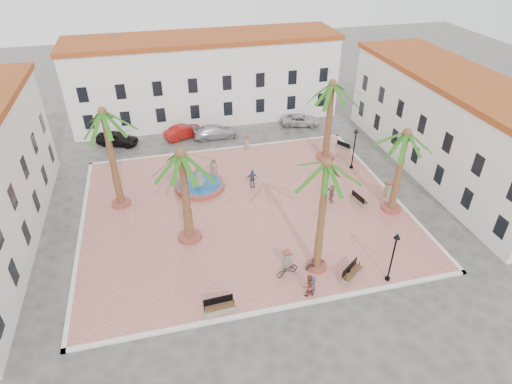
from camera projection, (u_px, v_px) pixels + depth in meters
ground at (244, 210)px, 35.78m from camera, size 120.00×120.00×0.00m
plaza at (244, 209)px, 35.73m from camera, size 26.00×22.00×0.15m
kerb_n at (221, 149)px, 44.64m from camera, size 26.30×0.30×0.16m
kerb_s at (283, 308)px, 26.82m from camera, size 26.30×0.30×0.16m
kerb_e at (385, 188)px, 38.37m from camera, size 0.30×22.30×0.16m
kerb_w at (81, 233)px, 33.09m from camera, size 0.30×22.30×0.16m
building_north at (206, 78)px, 49.34m from camera, size 30.40×7.40×9.50m
building_east at (452, 126)px, 38.96m from camera, size 7.40×26.40×9.00m
fountain at (200, 185)px, 38.16m from camera, size 4.39×4.39×2.27m
palm_nw at (104, 122)px, 32.09m from camera, size 5.13×5.13×8.72m
palm_sw at (182, 165)px, 28.94m from camera, size 5.74×5.74×7.68m
palm_s at (326, 175)px, 25.66m from camera, size 4.59×4.59×8.63m
palm_e at (405, 142)px, 32.13m from camera, size 5.09×5.09×7.38m
palm_ne at (332, 93)px, 39.20m from camera, size 5.78×5.78×8.09m
bench_s at (219, 308)px, 26.33m from camera, size 2.01×0.71×1.04m
bench_se at (352, 274)px, 28.78m from camera, size 1.99×1.68×1.06m
bench_e at (359, 200)px, 36.18m from camera, size 0.88×1.82×0.92m
bench_ne at (344, 147)px, 44.37m from camera, size 1.27×1.70×0.88m
lamppost_s at (394, 249)px, 27.32m from camera, size 0.43×0.43×3.97m
lamppost_e at (355, 142)px, 39.78m from camera, size 0.45×0.45×4.11m
bollard_se at (287, 260)px, 29.30m from camera, size 0.59×0.59×1.46m
bollard_n at (246, 142)px, 44.24m from camera, size 0.51×0.51×1.40m
bollard_e at (388, 189)px, 36.66m from camera, size 0.61×0.61×1.49m
litter_bin at (347, 273)px, 28.84m from camera, size 0.33×0.33×0.65m
cyclist_a at (312, 285)px, 27.26m from camera, size 0.66×0.53×1.58m
bicycle_a at (287, 270)px, 28.95m from camera, size 1.77×1.07×0.88m
cyclist_b at (308, 286)px, 27.19m from camera, size 0.86×0.69×1.65m
bicycle_b at (315, 263)px, 29.45m from camera, size 1.60×0.76×0.93m
pedestrian_fountain_a at (214, 167)px, 39.73m from camera, size 0.87×0.57×1.76m
pedestrian_fountain_b at (252, 179)px, 37.95m from camera, size 1.06×0.52×1.74m
pedestrian_north at (177, 161)px, 40.69m from camera, size 0.95×1.22×1.67m
pedestrian_east at (331, 193)px, 36.10m from camera, size 0.64×1.52×1.59m
car_black at (117, 138)px, 45.32m from camera, size 4.69×3.33×1.48m
car_red at (184, 132)px, 46.76m from camera, size 4.57×3.01×1.42m
car_silver at (215, 132)px, 46.76m from camera, size 4.95×2.11×1.42m
car_white at (301, 120)px, 49.60m from camera, size 4.74×2.96×1.22m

